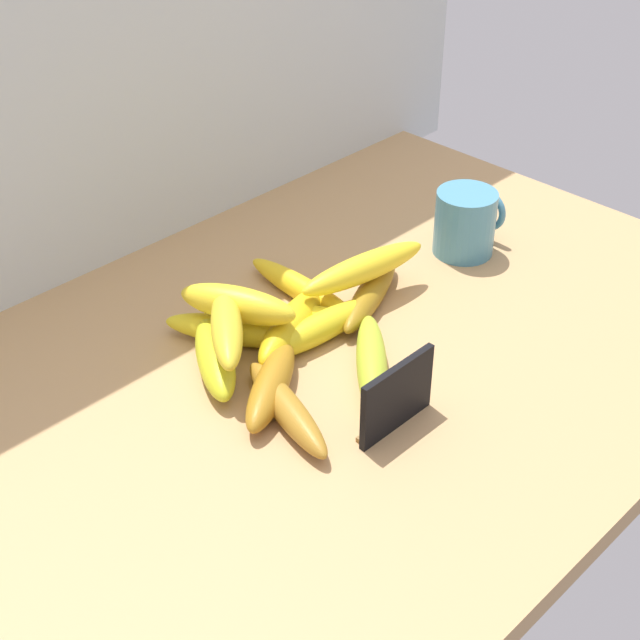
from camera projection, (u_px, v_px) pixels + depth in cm
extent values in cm
cube|color=tan|center=(349.00, 360.00, 117.06)|extent=(110.00, 76.00, 3.00)
cube|color=silver|center=(129.00, 19.00, 120.29)|extent=(130.00, 2.00, 70.00)
cube|color=black|center=(397.00, 397.00, 102.34)|extent=(11.00, 0.80, 8.40)
cube|color=olive|center=(390.00, 421.00, 105.03)|extent=(9.90, 1.20, 0.60)
cylinder|color=teal|center=(465.00, 223.00, 132.95)|extent=(8.56, 8.56, 9.29)
torus|color=teal|center=(487.00, 210.00, 136.04)|extent=(1.00, 6.20, 6.20)
ellipsoid|color=yellow|center=(305.00, 290.00, 124.21)|extent=(4.06, 20.93, 3.28)
ellipsoid|color=#A7711B|center=(269.00, 384.00, 107.65)|extent=(15.62, 11.78, 3.90)
ellipsoid|color=#A5BD2D|center=(372.00, 364.00, 111.00)|extent=(16.27, 16.03, 3.62)
ellipsoid|color=yellow|center=(320.00, 328.00, 116.85)|extent=(17.90, 5.02, 3.74)
ellipsoid|color=gold|center=(215.00, 357.00, 111.46)|extent=(12.24, 15.81, 4.30)
ellipsoid|color=yellow|center=(236.00, 331.00, 116.46)|extent=(12.66, 17.46, 3.69)
ellipsoid|color=#987018|center=(371.00, 294.00, 123.38)|extent=(18.46, 10.56, 3.52)
ellipsoid|color=gold|center=(291.00, 326.00, 116.67)|extent=(17.20, 10.33, 4.27)
ellipsoid|color=#A77523|center=(287.00, 408.00, 104.58)|extent=(8.63, 18.21, 3.42)
ellipsoid|color=yellow|center=(269.00, 319.00, 118.61)|extent=(16.82, 15.60, 3.62)
ellipsoid|color=yellow|center=(238.00, 304.00, 113.98)|extent=(10.15, 15.49, 4.37)
ellipsoid|color=yellow|center=(364.00, 268.00, 121.72)|extent=(19.78, 6.57, 3.68)
ellipsoid|color=yellow|center=(227.00, 327.00, 109.58)|extent=(12.80, 14.78, 3.68)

